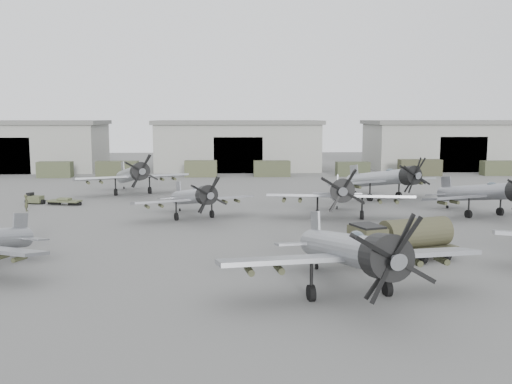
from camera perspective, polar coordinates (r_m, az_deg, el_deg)
ground at (r=40.46m, az=-0.59°, el=-5.91°), size 220.00×220.00×0.00m
hangar_left at (r=107.80m, az=-22.55°, el=4.32°), size 29.00×14.80×8.70m
hangar_center at (r=101.41m, az=-1.85°, el=4.73°), size 29.00×14.80×8.70m
hangar_right at (r=108.78m, az=18.66°, el=4.53°), size 29.00×14.80×8.70m
support_truck_1 at (r=93.70m, az=-19.45°, el=2.13°), size 5.20×2.20×2.44m
support_truck_2 at (r=91.38m, az=-13.69°, el=2.24°), size 6.39×2.20×2.50m
support_truck_3 at (r=89.80m, az=-5.53°, el=2.34°), size 5.04×2.20×2.53m
support_truck_4 at (r=89.93m, az=1.59°, el=2.36°), size 5.74×2.20×2.46m
support_truck_5 at (r=91.79m, az=9.64°, el=2.29°), size 5.23×2.20×2.24m
support_truck_6 at (r=94.66m, az=16.06°, el=2.36°), size 6.65×2.20×2.59m
support_truck_7 at (r=99.56m, az=23.12°, el=2.21°), size 5.51×2.20×2.31m
aircraft_near_1 at (r=29.94m, az=9.55°, el=-5.87°), size 14.04×12.64×5.57m
aircraft_mid_1 at (r=52.73m, az=-6.17°, el=-0.48°), size 11.27×10.18×4.56m
aircraft_mid_2 at (r=52.88m, az=8.40°, el=-0.07°), size 13.65×12.29×5.42m
aircraft_mid_3 at (r=57.78m, az=22.06°, el=-0.07°), size 12.59×11.34×5.05m
aircraft_far_0 at (r=70.31m, az=-12.23°, el=1.75°), size 13.52×12.21×5.47m
aircraft_far_1 at (r=65.98m, az=12.85°, el=1.33°), size 13.31×12.05×5.43m
fuel_tanker at (r=38.64m, az=14.40°, el=-4.39°), size 7.56×4.86×2.77m
tug_trailer at (r=65.58m, az=-20.25°, el=-0.75°), size 6.25×2.74×1.24m
ground_crew at (r=61.41m, az=-21.97°, el=-1.01°), size 0.51×0.68×1.69m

